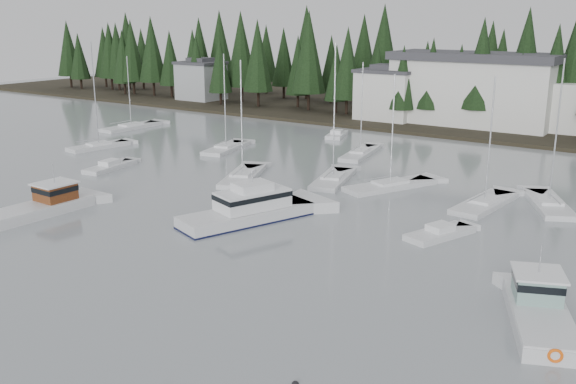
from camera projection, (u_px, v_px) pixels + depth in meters
name	position (u px, v px, depth m)	size (l,w,h in m)	color
ground	(14.00, 363.00, 32.01)	(260.00, 260.00, 0.00)	gray
far_shore_land	(529.00, 118.00, 109.14)	(240.00, 54.00, 1.00)	black
conifer_treeline	(511.00, 127.00, 100.40)	(200.00, 22.00, 20.00)	black
house_west	(388.00, 93.00, 103.41)	(9.54, 7.42, 8.75)	silver
house_far_west	(201.00, 80.00, 127.96)	(8.48, 7.42, 8.25)	#999EA0
harbor_inn	(487.00, 90.00, 97.56)	(29.50, 11.50, 10.90)	silver
lobster_boat_brown	(41.00, 207.00, 56.14)	(5.13, 9.83, 4.83)	silver
cabin_cruiser_center	(249.00, 212.00, 54.07)	(7.48, 12.35, 5.07)	silver
lobster_boat_teal	(539.00, 313.00, 36.09)	(6.22, 9.32, 4.90)	silver
sailboat_0	(131.00, 128.00, 98.80)	(3.00, 10.34, 11.47)	silver
sailboat_1	(548.00, 206.00, 58.24)	(6.55, 9.31, 13.80)	silver
sailboat_2	(243.00, 178.00, 68.29)	(6.50, 10.12, 12.96)	silver
sailboat_4	(485.00, 205.00, 58.47)	(3.69, 9.57, 12.26)	silver
sailboat_5	(333.00, 181.00, 67.10)	(5.18, 9.53, 14.75)	silver
sailboat_6	(226.00, 149.00, 82.82)	(4.72, 9.25, 12.76)	silver
sailboat_8	(99.00, 147.00, 84.03)	(3.80, 8.53, 14.17)	silver
sailboat_11	(360.00, 155.00, 79.75)	(4.30, 10.17, 11.94)	silver
sailboat_13	(390.00, 187.00, 64.60)	(6.82, 10.36, 11.89)	silver
runabout_0	(110.00, 168.00, 72.62)	(3.20, 7.16, 1.42)	silver
runabout_1	(440.00, 235.00, 50.34)	(4.14, 6.52, 1.42)	silver
runabout_3	(336.00, 136.00, 91.77)	(3.63, 5.56, 1.42)	silver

